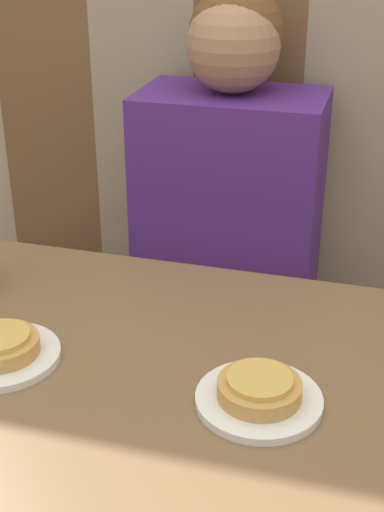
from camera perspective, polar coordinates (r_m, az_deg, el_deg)
name	(u,v)px	position (r m, az deg, el deg)	size (l,w,h in m)	color
booth_seat	(225,381)	(1.85, 2.66, -9.98)	(1.29, 0.49, 0.46)	#382319
booth_backrest	(249,125)	(1.76, 4.61, 10.44)	(1.29, 0.09, 0.78)	brown
dining_table	(138,414)	(1.14, -4.35, -12.51)	(0.98, 0.66, 0.71)	brown
person	(231,170)	(1.59, 3.11, 6.89)	(0.40, 0.25, 0.73)	#4C237A
plate_left	(2,356)	(1.12, -14.96, -7.72)	(0.18, 0.18, 0.01)	white
plate_right	(259,400)	(1.00, 5.37, -11.39)	(0.18, 0.18, 0.01)	white
pizza_left	(0,344)	(1.11, -15.08, -6.83)	(0.12, 0.12, 0.03)	#C68E47
pizza_right	(259,388)	(0.99, 5.42, -10.43)	(0.12, 0.12, 0.03)	#C68E47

